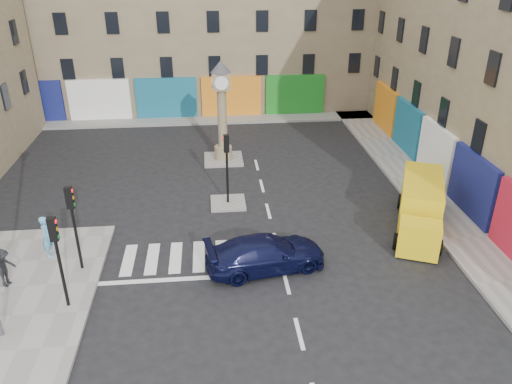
{
  "coord_description": "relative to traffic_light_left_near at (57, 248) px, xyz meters",
  "views": [
    {
      "loc": [
        -2.8,
        -15.16,
        12.1
      ],
      "look_at": [
        -0.8,
        5.22,
        2.0
      ],
      "focal_mm": 35.0,
      "sensor_mm": 36.0,
      "label": 1
    }
  ],
  "objects": [
    {
      "name": "yellow_van",
      "position": [
        15.27,
        4.6,
        -1.53
      ],
      "size": [
        3.98,
        6.24,
        2.19
      ],
      "rotation": [
        0.0,
        0.0,
        -0.4
      ],
      "color": "yellow",
      "rests_on": "ground"
    },
    {
      "name": "pedestrian_blue",
      "position": [
        -1.55,
        3.55,
        -1.55
      ],
      "size": [
        0.52,
        0.72,
        1.85
      ],
      "primitive_type": "imported",
      "rotation": [
        0.0,
        0.0,
        1.45
      ],
      "color": "#579AC7",
      "rests_on": "sidewalk_left"
    },
    {
      "name": "traffic_light_island",
      "position": [
        6.3,
        7.8,
        -0.03
      ],
      "size": [
        0.28,
        0.22,
        3.7
      ],
      "color": "black",
      "rests_on": "island_near"
    },
    {
      "name": "traffic_light_left_far",
      "position": [
        0.0,
        2.4,
        0.0
      ],
      "size": [
        0.28,
        0.22,
        3.7
      ],
      "color": "black",
      "rests_on": "sidewalk_left"
    },
    {
      "name": "ground",
      "position": [
        8.3,
        -0.2,
        -2.62
      ],
      "size": [
        120.0,
        120.0,
        0.0
      ],
      "primitive_type": "plane",
      "color": "black",
      "rests_on": "ground"
    },
    {
      "name": "pedestrian_dark",
      "position": [
        -2.67,
        1.49,
        -1.66
      ],
      "size": [
        0.98,
        1.2,
        1.61
      ],
      "primitive_type": "imported",
      "rotation": [
        0.0,
        0.0,
        1.14
      ],
      "color": "black",
      "rests_on": "sidewalk_left"
    },
    {
      "name": "island_far",
      "position": [
        6.3,
        13.8,
        -2.56
      ],
      "size": [
        2.4,
        2.4,
        0.12
      ],
      "primitive_type": "cube",
      "color": "gray",
      "rests_on": "ground"
    },
    {
      "name": "clock_pillar",
      "position": [
        6.3,
        13.8,
        0.93
      ],
      "size": [
        1.2,
        1.2,
        6.1
      ],
      "color": "#91825F",
      "rests_on": "island_far"
    },
    {
      "name": "island_near",
      "position": [
        6.3,
        7.8,
        -2.56
      ],
      "size": [
        1.8,
        1.8,
        0.12
      ],
      "primitive_type": "cube",
      "color": "gray",
      "rests_on": "ground"
    },
    {
      "name": "sidewalk_far",
      "position": [
        4.3,
        22.0,
        -2.55
      ],
      "size": [
        32.0,
        2.4,
        0.15
      ],
      "primitive_type": "cube",
      "color": "gray",
      "rests_on": "ground"
    },
    {
      "name": "traffic_light_left_near",
      "position": [
        0.0,
        0.0,
        0.0
      ],
      "size": [
        0.28,
        0.22,
        3.7
      ],
      "color": "black",
      "rests_on": "sidewalk_left"
    },
    {
      "name": "sidewalk_right",
      "position": [
        17.0,
        9.8,
        -2.55
      ],
      "size": [
        2.6,
        30.0,
        0.15
      ],
      "primitive_type": "cube",
      "color": "gray",
      "rests_on": "ground"
    },
    {
      "name": "navy_sedan",
      "position": [
        7.6,
        1.85,
        -1.9
      ],
      "size": [
        5.26,
        2.89,
        1.44
      ],
      "primitive_type": "imported",
      "rotation": [
        0.0,
        0.0,
        1.75
      ],
      "color": "black",
      "rests_on": "ground"
    }
  ]
}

